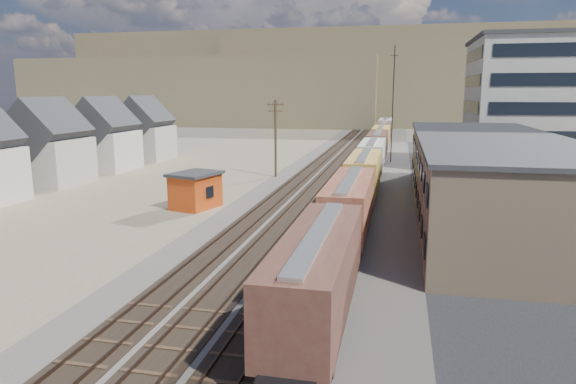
% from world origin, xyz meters
% --- Properties ---
extents(ground, '(300.00, 300.00, 0.00)m').
position_xyz_m(ground, '(0.00, 0.00, 0.00)').
color(ground, '#6B6356').
rests_on(ground, ground).
extents(ballast_bed, '(18.00, 200.00, 0.06)m').
position_xyz_m(ballast_bed, '(0.00, 50.00, 0.03)').
color(ballast_bed, '#4C4742').
rests_on(ballast_bed, ground).
extents(dirt_yard, '(24.00, 180.00, 0.03)m').
position_xyz_m(dirt_yard, '(-20.00, 40.00, 0.01)').
color(dirt_yard, '#726A4E').
rests_on(dirt_yard, ground).
extents(asphalt_lot, '(26.00, 120.00, 0.04)m').
position_xyz_m(asphalt_lot, '(22.00, 35.00, 0.02)').
color(asphalt_lot, '#232326').
rests_on(asphalt_lot, ground).
extents(rail_tracks, '(11.40, 200.00, 0.24)m').
position_xyz_m(rail_tracks, '(-0.55, 50.00, 0.11)').
color(rail_tracks, black).
rests_on(rail_tracks, ground).
extents(freight_train, '(3.00, 119.74, 4.46)m').
position_xyz_m(freight_train, '(3.80, 52.77, 2.79)').
color(freight_train, black).
rests_on(freight_train, ground).
extents(warehouse, '(12.40, 40.40, 7.25)m').
position_xyz_m(warehouse, '(14.98, 25.00, 3.65)').
color(warehouse, tan).
rests_on(warehouse, ground).
extents(office_tower, '(22.60, 18.60, 18.45)m').
position_xyz_m(office_tower, '(27.95, 54.95, 9.26)').
color(office_tower, '#9E998E').
rests_on(office_tower, ground).
extents(utility_pole_north, '(2.20, 0.32, 10.00)m').
position_xyz_m(utility_pole_north, '(-8.50, 42.00, 5.30)').
color(utility_pole_north, '#382619').
rests_on(utility_pole_north, ground).
extents(radio_mast, '(1.20, 0.16, 18.00)m').
position_xyz_m(radio_mast, '(6.00, 60.00, 9.12)').
color(radio_mast, black).
rests_on(radio_mast, ground).
extents(townhouse_row, '(8.15, 68.16, 10.47)m').
position_xyz_m(townhouse_row, '(-34.00, 25.00, 4.34)').
color(townhouse_row, '#B7B2A8').
rests_on(townhouse_row, ground).
extents(hills_north, '(265.00, 80.00, 32.00)m').
position_xyz_m(hills_north, '(0.17, 167.92, 14.10)').
color(hills_north, brown).
rests_on(hills_north, ground).
extents(maintenance_shed, '(4.81, 5.57, 3.50)m').
position_xyz_m(maintenance_shed, '(-11.64, 22.39, 1.79)').
color(maintenance_shed, '#C54212').
rests_on(maintenance_shed, ground).
extents(parked_car_blue, '(4.88, 5.82, 1.48)m').
position_xyz_m(parked_car_blue, '(25.47, 59.88, 0.74)').
color(parked_car_blue, navy).
rests_on(parked_car_blue, ground).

